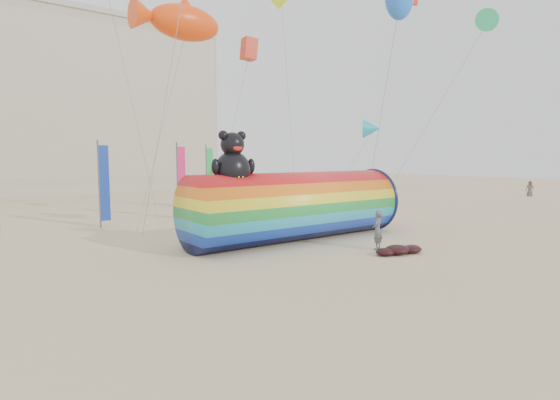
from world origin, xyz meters
TOP-DOWN VIEW (x-y plane):
  - ground at (0.00, 0.00)m, footprint 160.00×160.00m
  - windsock_assembly at (3.39, 3.95)m, footprint 11.87×3.61m
  - kite_handler at (4.81, -0.16)m, footprint 0.78×0.66m
  - fabric_bundle at (4.95, -1.31)m, footprint 2.62×1.35m
  - festival_banners at (1.58, 15.68)m, footprint 10.10×4.72m
  - flying_kites at (3.51, 7.43)m, footprint 28.16×13.33m

SIDE VIEW (x-z plane):
  - ground at x=0.00m, z-range 0.00..0.00m
  - fabric_bundle at x=4.95m, z-range -0.03..0.37m
  - kite_handler at x=4.81m, z-range 0.00..1.81m
  - windsock_assembly at x=3.39m, z-range -0.92..4.55m
  - festival_banners at x=1.58m, z-range 0.04..5.24m
  - flying_kites at x=3.51m, z-range 5.97..16.29m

